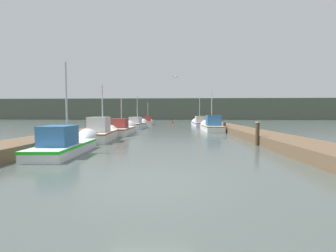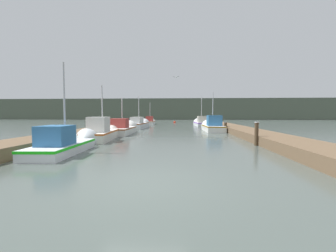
{
  "view_description": "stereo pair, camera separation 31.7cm",
  "coord_description": "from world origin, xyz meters",
  "px_view_note": "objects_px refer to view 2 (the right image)",
  "views": [
    {
      "loc": [
        0.78,
        -5.65,
        1.78
      ],
      "look_at": [
        -0.0,
        12.0,
        0.82
      ],
      "focal_mm": 24.0,
      "sensor_mm": 36.0,
      "label": 1
    },
    {
      "loc": [
        1.1,
        -5.64,
        1.78
      ],
      "look_at": [
        -0.0,
        12.0,
        0.82
      ],
      "focal_mm": 24.0,
      "sensor_mm": 36.0,
      "label": 2
    }
  ],
  "objects_px": {
    "fishing_boat_0": "(68,143)",
    "fishing_boat_1": "(104,132)",
    "seagull_lead": "(176,77)",
    "channel_buoy": "(175,122)",
    "fishing_boat_3": "(212,126)",
    "mooring_piling_0": "(256,134)",
    "fishing_boat_6": "(150,122)",
    "mooring_piling_2": "(226,127)",
    "mooring_piling_1": "(220,126)",
    "mooring_piling_3": "(120,126)",
    "fishing_boat_4": "(139,124)",
    "fishing_boat_5": "(201,123)",
    "fishing_boat_2": "(123,129)"
  },
  "relations": [
    {
      "from": "fishing_boat_6",
      "to": "mooring_piling_2",
      "type": "bearing_deg",
      "value": -60.45
    },
    {
      "from": "fishing_boat_4",
      "to": "mooring_piling_0",
      "type": "height_order",
      "value": "fishing_boat_4"
    },
    {
      "from": "fishing_boat_1",
      "to": "mooring_piling_0",
      "type": "height_order",
      "value": "fishing_boat_1"
    },
    {
      "from": "fishing_boat_5",
      "to": "mooring_piling_2",
      "type": "height_order",
      "value": "fishing_boat_5"
    },
    {
      "from": "fishing_boat_2",
      "to": "fishing_boat_4",
      "type": "bearing_deg",
      "value": 89.68
    },
    {
      "from": "mooring_piling_0",
      "to": "seagull_lead",
      "type": "height_order",
      "value": "seagull_lead"
    },
    {
      "from": "fishing_boat_6",
      "to": "mooring_piling_1",
      "type": "relative_size",
      "value": 4.51
    },
    {
      "from": "fishing_boat_0",
      "to": "mooring_piling_0",
      "type": "distance_m",
      "value": 9.89
    },
    {
      "from": "mooring_piling_0",
      "to": "mooring_piling_2",
      "type": "height_order",
      "value": "mooring_piling_0"
    },
    {
      "from": "fishing_boat_3",
      "to": "mooring_piling_2",
      "type": "bearing_deg",
      "value": -60.37
    },
    {
      "from": "fishing_boat_0",
      "to": "fishing_boat_1",
      "type": "height_order",
      "value": "fishing_boat_0"
    },
    {
      "from": "mooring_piling_1",
      "to": "seagull_lead",
      "type": "relative_size",
      "value": 1.85
    },
    {
      "from": "fishing_boat_3",
      "to": "mooring_piling_3",
      "type": "xyz_separation_m",
      "value": [
        -9.46,
        -1.08,
        0.03
      ]
    },
    {
      "from": "channel_buoy",
      "to": "mooring_piling_0",
      "type": "bearing_deg",
      "value": -79.8
    },
    {
      "from": "fishing_boat_0",
      "to": "seagull_lead",
      "type": "xyz_separation_m",
      "value": [
        4.83,
        11.11,
        4.87
      ]
    },
    {
      "from": "fishing_boat_1",
      "to": "channel_buoy",
      "type": "height_order",
      "value": "fishing_boat_1"
    },
    {
      "from": "fishing_boat_2",
      "to": "fishing_boat_5",
      "type": "height_order",
      "value": "fishing_boat_5"
    },
    {
      "from": "fishing_boat_6",
      "to": "mooring_piling_1",
      "type": "distance_m",
      "value": 16.31
    },
    {
      "from": "mooring_piling_1",
      "to": "mooring_piling_3",
      "type": "distance_m",
      "value": 10.6
    },
    {
      "from": "fishing_boat_4",
      "to": "mooring_piling_0",
      "type": "xyz_separation_m",
      "value": [
        9.53,
        -15.09,
        0.19
      ]
    },
    {
      "from": "fishing_boat_4",
      "to": "mooring_piling_3",
      "type": "height_order",
      "value": "fishing_boat_4"
    },
    {
      "from": "fishing_boat_4",
      "to": "fishing_boat_0",
      "type": "bearing_deg",
      "value": -87.75
    },
    {
      "from": "fishing_boat_3",
      "to": "channel_buoy",
      "type": "height_order",
      "value": "fishing_boat_3"
    },
    {
      "from": "fishing_boat_4",
      "to": "mooring_piling_2",
      "type": "relative_size",
      "value": 6.12
    },
    {
      "from": "fishing_boat_4",
      "to": "seagull_lead",
      "type": "xyz_separation_m",
      "value": [
        4.81,
        -6.55,
        4.77
      ]
    },
    {
      "from": "mooring_piling_2",
      "to": "channel_buoy",
      "type": "height_order",
      "value": "mooring_piling_2"
    },
    {
      "from": "fishing_boat_3",
      "to": "fishing_boat_6",
      "type": "distance_m",
      "value": 16.37
    },
    {
      "from": "mooring_piling_0",
      "to": "channel_buoy",
      "type": "xyz_separation_m",
      "value": [
        -5.61,
        31.18,
        -0.53
      ]
    },
    {
      "from": "mooring_piling_1",
      "to": "channel_buoy",
      "type": "relative_size",
      "value": 1.06
    },
    {
      "from": "mooring_piling_3",
      "to": "fishing_boat_3",
      "type": "bearing_deg",
      "value": 6.52
    },
    {
      "from": "fishing_boat_4",
      "to": "seagull_lead",
      "type": "height_order",
      "value": "seagull_lead"
    },
    {
      "from": "mooring_piling_2",
      "to": "channel_buoy",
      "type": "relative_size",
      "value": 1.03
    },
    {
      "from": "fishing_boat_4",
      "to": "mooring_piling_3",
      "type": "relative_size",
      "value": 6.09
    },
    {
      "from": "fishing_boat_0",
      "to": "fishing_boat_5",
      "type": "height_order",
      "value": "fishing_boat_5"
    },
    {
      "from": "fishing_boat_6",
      "to": "mooring_piling_3",
      "type": "bearing_deg",
      "value": -95.49
    },
    {
      "from": "fishing_boat_6",
      "to": "channel_buoy",
      "type": "bearing_deg",
      "value": 56.48
    },
    {
      "from": "fishing_boat_5",
      "to": "channel_buoy",
      "type": "height_order",
      "value": "fishing_boat_5"
    },
    {
      "from": "fishing_boat_0",
      "to": "mooring_piling_1",
      "type": "distance_m",
      "value": 17.01
    },
    {
      "from": "fishing_boat_4",
      "to": "fishing_boat_1",
      "type": "bearing_deg",
      "value": -88.32
    },
    {
      "from": "fishing_boat_3",
      "to": "mooring_piling_2",
      "type": "height_order",
      "value": "fishing_boat_3"
    },
    {
      "from": "fishing_boat_2",
      "to": "mooring_piling_2",
      "type": "relative_size",
      "value": 5.59
    },
    {
      "from": "fishing_boat_4",
      "to": "seagull_lead",
      "type": "relative_size",
      "value": 10.99
    },
    {
      "from": "fishing_boat_5",
      "to": "mooring_piling_2",
      "type": "distance_m",
      "value": 11.96
    },
    {
      "from": "fishing_boat_2",
      "to": "fishing_boat_4",
      "type": "distance_m",
      "value": 7.93
    },
    {
      "from": "mooring_piling_1",
      "to": "mooring_piling_2",
      "type": "distance_m",
      "value": 2.41
    },
    {
      "from": "fishing_boat_0",
      "to": "fishing_boat_4",
      "type": "height_order",
      "value": "fishing_boat_0"
    },
    {
      "from": "fishing_boat_3",
      "to": "mooring_piling_2",
      "type": "distance_m",
      "value": 1.99
    },
    {
      "from": "fishing_boat_0",
      "to": "mooring_piling_3",
      "type": "bearing_deg",
      "value": 91.45
    },
    {
      "from": "seagull_lead",
      "to": "fishing_boat_0",
      "type": "bearing_deg",
      "value": -107.0
    },
    {
      "from": "mooring_piling_1",
      "to": "channel_buoy",
      "type": "bearing_deg",
      "value": 105.84
    }
  ]
}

